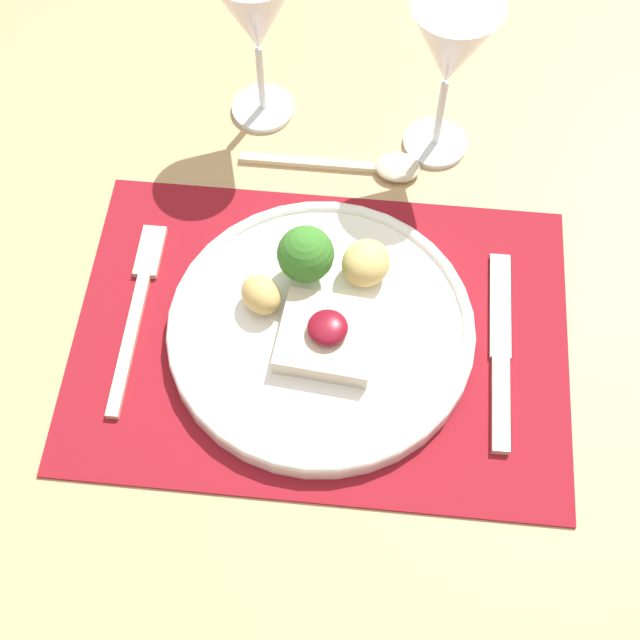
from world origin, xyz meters
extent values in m
plane|color=brown|center=(0.00, 0.00, 0.00)|extent=(8.00, 8.00, 0.00)
cube|color=tan|center=(0.00, 0.00, 0.72)|extent=(1.27, 1.14, 0.03)
cylinder|color=tan|center=(-0.57, 0.50, 0.35)|extent=(0.06, 0.06, 0.71)
cube|color=maroon|center=(0.00, 0.00, 0.74)|extent=(0.47, 0.33, 0.00)
cylinder|color=white|center=(0.00, 0.00, 0.75)|extent=(0.29, 0.29, 0.02)
torus|color=white|center=(0.00, 0.00, 0.76)|extent=(0.29, 0.29, 0.01)
cube|color=beige|center=(0.01, -0.02, 0.77)|extent=(0.10, 0.09, 0.02)
ellipsoid|color=maroon|center=(0.01, -0.02, 0.79)|extent=(0.04, 0.04, 0.02)
cylinder|color=#84B256|center=(-0.02, 0.06, 0.77)|extent=(0.01, 0.01, 0.02)
sphere|color=#387A28|center=(-0.02, 0.06, 0.79)|extent=(0.05, 0.05, 0.05)
ellipsoid|color=#DBBC6B|center=(0.04, 0.06, 0.78)|extent=(0.06, 0.07, 0.04)
ellipsoid|color=tan|center=(-0.06, 0.02, 0.77)|extent=(0.05, 0.06, 0.03)
cube|color=beige|center=(-0.18, -0.03, 0.75)|extent=(0.01, 0.15, 0.01)
cube|color=beige|center=(-0.18, 0.08, 0.75)|extent=(0.02, 0.06, 0.01)
cube|color=beige|center=(0.17, -0.06, 0.75)|extent=(0.02, 0.10, 0.01)
cube|color=beige|center=(0.17, 0.05, 0.75)|extent=(0.02, 0.12, 0.00)
cube|color=beige|center=(-0.03, 0.21, 0.74)|extent=(0.15, 0.01, 0.01)
ellipsoid|color=beige|center=(0.06, 0.21, 0.75)|extent=(0.05, 0.04, 0.01)
cylinder|color=white|center=(0.10, 0.25, 0.74)|extent=(0.07, 0.07, 0.01)
cylinder|color=white|center=(0.10, 0.25, 0.79)|extent=(0.01, 0.01, 0.09)
cone|color=white|center=(0.10, 0.25, 0.88)|extent=(0.09, 0.09, 0.10)
cylinder|color=white|center=(-0.09, 0.28, 0.74)|extent=(0.07, 0.07, 0.01)
cylinder|color=white|center=(-0.09, 0.28, 0.79)|extent=(0.01, 0.01, 0.09)
cone|color=white|center=(-0.09, 0.28, 0.88)|extent=(0.09, 0.09, 0.10)
camera|label=1|loc=(0.04, -0.41, 1.49)|focal=50.00mm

